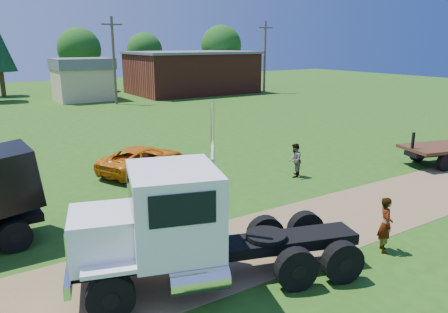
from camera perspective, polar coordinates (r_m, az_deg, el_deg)
ground at (r=15.66m, az=8.98°, el=-9.70°), size 140.00×140.00×0.00m
dirt_track at (r=15.66m, az=8.98°, el=-9.68°), size 120.00×4.20×0.01m
white_semi_tractor at (r=11.78m, az=-5.99°, el=-9.17°), size 8.25×4.75×4.89m
orange_pickup at (r=22.47m, az=-10.55°, el=-0.36°), size 5.39×4.08×1.36m
spectator_a at (r=14.71m, az=20.34°, el=-8.34°), size 0.74×0.78×1.79m
spectator_b at (r=21.59m, az=9.23°, el=-0.50°), size 1.03×1.00×1.67m
brick_building at (r=57.72m, az=-4.22°, el=10.92°), size 15.40×10.40×5.30m
tan_shed at (r=52.49m, az=-17.93°, el=9.63°), size 6.20×5.40×4.70m
utility_poles at (r=48.17m, az=-14.19°, el=12.23°), size 42.20×0.28×9.00m
tree_row at (r=60.43m, az=-24.25°, el=13.23°), size 54.22×13.10×10.98m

